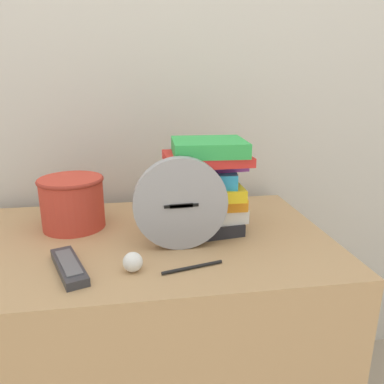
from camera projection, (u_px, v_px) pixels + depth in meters
wall_back at (129, 67)px, 1.25m from camera, size 6.00×0.04×2.40m
desk at (142, 352)px, 1.13m from camera, size 1.04×0.62×0.75m
desk_clock at (179, 204)px, 0.92m from camera, size 0.24×0.03×0.24m
book_stack at (203, 185)px, 1.04m from camera, size 0.24×0.20×0.26m
basket at (71, 201)px, 1.07m from camera, size 0.18×0.18×0.15m
tv_remote at (67, 266)px, 0.84m from camera, size 0.11×0.19×0.02m
crumpled_paper_ball at (131, 262)px, 0.83m from camera, size 0.04×0.04×0.04m
pen at (191, 267)px, 0.85m from camera, size 0.14×0.04×0.01m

